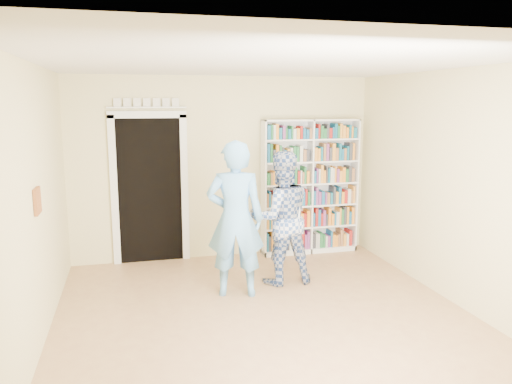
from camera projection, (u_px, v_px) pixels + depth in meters
floor at (269, 323)px, 5.32m from camera, size 5.00×5.00×0.00m
ceiling at (270, 63)px, 4.84m from camera, size 5.00×5.00×0.00m
wall_back at (224, 168)px, 7.46m from camera, size 4.50×0.00×4.50m
wall_left at (32, 211)px, 4.53m from camera, size 0.00×5.00×5.00m
wall_right at (461, 190)px, 5.62m from camera, size 0.00×5.00×5.00m
bookshelf at (310, 186)px, 7.68m from camera, size 1.50×0.28×2.07m
doorway at (150, 182)px, 7.20m from camera, size 1.10×0.08×2.43m
wall_art at (37, 201)px, 4.72m from camera, size 0.03×0.25×0.25m
man_blue at (235, 219)px, 5.95m from camera, size 0.78×0.60×1.89m
man_plaid at (281, 218)px, 6.39m from camera, size 0.85×0.67×1.72m
paper_sheet at (293, 217)px, 6.24m from camera, size 0.19×0.02×0.27m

